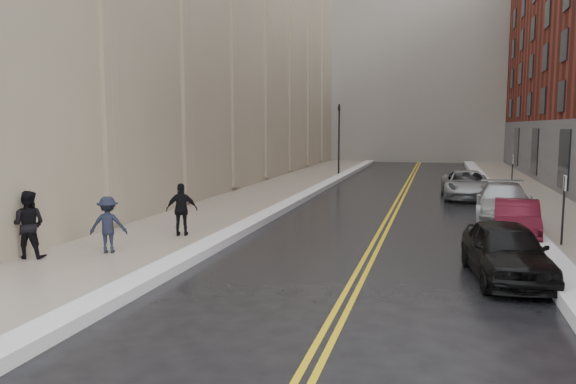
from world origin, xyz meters
The scene contains 17 objects.
ground centered at (0.00, 0.00, 0.00)m, with size 160.00×160.00×0.00m, color black.
sidewalk_left centered at (-4.50, 16.00, 0.07)m, with size 4.00×64.00×0.15m, color gray.
sidewalk_right centered at (9.00, 16.00, 0.07)m, with size 3.00×64.00×0.15m, color gray.
lane_stripe_a centered at (2.38, 16.00, 0.00)m, with size 0.12×64.00×0.01m, color gold.
lane_stripe_b centered at (2.62, 16.00, 0.00)m, with size 0.12×64.00×0.01m, color gold.
snow_ridge_left centered at (-2.20, 16.00, 0.13)m, with size 0.70×60.80×0.26m, color white.
snow_ridge_right centered at (7.15, 16.00, 0.15)m, with size 0.85×60.80×0.30m, color white.
traffic_signal centered at (-2.60, 30.00, 3.08)m, with size 0.18×0.15×5.20m.
parking_sign_near centered at (7.90, 8.00, 1.36)m, with size 0.06×0.35×2.23m.
parking_sign_far centered at (7.90, 20.00, 1.36)m, with size 0.06×0.35×2.23m.
car_black centered at (5.92, 4.12, 0.70)m, with size 1.65×4.10×1.40m, color black.
car_maroon centered at (6.80, 9.36, 0.64)m, with size 1.35×3.87×1.27m, color #460C19.
car_silver_near centered at (6.80, 13.18, 0.72)m, with size 2.02×4.96×1.44m, color #A2A6AA.
car_silver_far centered at (5.73, 19.79, 0.71)m, with size 2.34×5.07×1.41m, color gray.
pedestrian_a centered at (-6.20, 2.53, 1.06)m, with size 0.88×0.69×1.81m, color black.
pedestrian_b centered at (-4.52, 3.65, 0.94)m, with size 1.02×0.58×1.57m, color black.
pedestrian_c centered at (-3.61, 6.41, 1.00)m, with size 0.99×0.41×1.69m, color black.
Camera 1 is at (4.27, -9.89, 3.66)m, focal length 35.00 mm.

